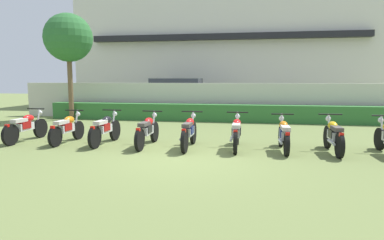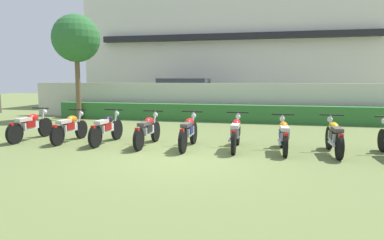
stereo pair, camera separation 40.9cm
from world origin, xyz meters
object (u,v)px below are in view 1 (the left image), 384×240
object	(u,v)px
parked_car	(179,96)
motorcycle_in_row_3	(147,130)
motorcycle_in_row_1	(67,128)
motorcycle_in_row_7	(333,135)
motorcycle_in_row_6	(284,134)
tree_near_inspector	(68,38)
motorcycle_in_row_4	(189,132)
motorcycle_in_row_5	(236,132)
motorcycle_in_row_0	(26,127)
motorcycle_in_row_2	(105,129)

from	to	relation	value
parked_car	motorcycle_in_row_3	distance (m)	9.39
motorcycle_in_row_1	motorcycle_in_row_7	bearing A→B (deg)	-88.95
parked_car	motorcycle_in_row_6	world-z (taller)	parked_car
tree_near_inspector	motorcycle_in_row_4	size ratio (longest dim) A/B	2.52
motorcycle_in_row_4	motorcycle_in_row_6	size ratio (longest dim) A/B	1.06
tree_near_inspector	motorcycle_in_row_1	world-z (taller)	tree_near_inspector
motorcycle_in_row_5	motorcycle_in_row_0	bearing A→B (deg)	89.75
motorcycle_in_row_6	motorcycle_in_row_0	bearing A→B (deg)	88.18
parked_car	motorcycle_in_row_3	xyz separation A→B (m)	(1.07, -9.31, -0.49)
parked_car	tree_near_inspector	xyz separation A→B (m)	(-4.22, -4.02, 2.74)
motorcycle_in_row_0	motorcycle_in_row_6	xyz separation A→B (m)	(7.52, -0.06, -0.01)
motorcycle_in_row_1	motorcycle_in_row_7	xyz separation A→B (m)	(7.40, -0.07, 0.01)
motorcycle_in_row_3	parked_car	bearing A→B (deg)	7.37
tree_near_inspector	motorcycle_in_row_7	xyz separation A→B (m)	(10.21, -5.31, -3.23)
motorcycle_in_row_3	motorcycle_in_row_7	world-z (taller)	motorcycle_in_row_7
motorcycle_in_row_2	motorcycle_in_row_4	size ratio (longest dim) A/B	1.00
motorcycle_in_row_1	motorcycle_in_row_5	xyz separation A→B (m)	(4.95, -0.00, 0.01)
motorcycle_in_row_5	motorcycle_in_row_6	world-z (taller)	motorcycle_in_row_5
motorcycle_in_row_5	motorcycle_in_row_4	bearing A→B (deg)	94.85
motorcycle_in_row_3	motorcycle_in_row_7	distance (m)	4.92
motorcycle_in_row_0	motorcycle_in_row_4	bearing A→B (deg)	-89.54
motorcycle_in_row_4	motorcycle_in_row_7	distance (m)	3.73
tree_near_inspector	motorcycle_in_row_7	size ratio (longest dim) A/B	2.64
motorcycle_in_row_4	motorcycle_in_row_5	xyz separation A→B (m)	(1.27, 0.11, -0.00)
tree_near_inspector	motorcycle_in_row_0	world-z (taller)	tree_near_inspector
motorcycle_in_row_5	motorcycle_in_row_6	size ratio (longest dim) A/B	1.05
motorcycle_in_row_1	motorcycle_in_row_6	xyz separation A→B (m)	(6.18, -0.05, -0.00)
motorcycle_in_row_6	motorcycle_in_row_7	size ratio (longest dim) A/B	0.99
tree_near_inspector	motorcycle_in_row_4	distance (m)	9.00
motorcycle_in_row_0	motorcycle_in_row_4	size ratio (longest dim) A/B	1.02
parked_car	motorcycle_in_row_1	size ratio (longest dim) A/B	2.52
motorcycle_in_row_4	motorcycle_in_row_1	bearing A→B (deg)	88.62
tree_near_inspector	motorcycle_in_row_2	bearing A→B (deg)	-52.53
parked_car	motorcycle_in_row_4	bearing A→B (deg)	-75.80
parked_car	motorcycle_in_row_2	world-z (taller)	parked_car
motorcycle_in_row_2	tree_near_inspector	bearing A→B (deg)	39.42
motorcycle_in_row_7	motorcycle_in_row_6	bearing A→B (deg)	88.01
motorcycle_in_row_1	motorcycle_in_row_2	world-z (taller)	motorcycle_in_row_2
motorcycle_in_row_3	motorcycle_in_row_5	bearing A→B (deg)	-87.96
motorcycle_in_row_1	motorcycle_in_row_4	xyz separation A→B (m)	(3.67, -0.11, 0.02)
motorcycle_in_row_3	motorcycle_in_row_4	world-z (taller)	motorcycle_in_row_4
parked_car	motorcycle_in_row_1	bearing A→B (deg)	-98.02
motorcycle_in_row_0	motorcycle_in_row_1	bearing A→B (deg)	-88.55
parked_car	motorcycle_in_row_7	world-z (taller)	parked_car
parked_car	motorcycle_in_row_6	size ratio (longest dim) A/B	2.52
parked_car	tree_near_inspector	bearing A→B (deg)	-135.75
motorcycle_in_row_0	motorcycle_in_row_1	xyz separation A→B (m)	(1.35, -0.01, -0.01)
motorcycle_in_row_1	motorcycle_in_row_4	size ratio (longest dim) A/B	0.94
motorcycle_in_row_2	motorcycle_in_row_3	distance (m)	1.29
motorcycle_in_row_0	motorcycle_in_row_2	world-z (taller)	motorcycle_in_row_2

